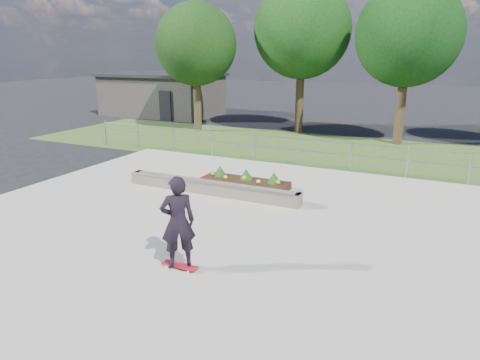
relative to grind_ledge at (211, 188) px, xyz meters
name	(u,v)px	position (x,y,z in m)	size (l,w,h in m)	color
ground	(207,237)	(1.49, -2.86, -0.26)	(120.00, 120.00, 0.00)	black
grass_verge	(323,150)	(1.49, 8.14, -0.25)	(30.00, 8.00, 0.02)	#355220
concrete_slab	(207,236)	(1.49, -2.86, -0.23)	(15.00, 15.00, 0.06)	#A0998E
fence	(300,149)	(1.49, 4.64, 0.51)	(20.06, 0.06, 1.20)	#95979E
building	(162,94)	(-12.51, 15.13, 1.25)	(8.40, 5.40, 3.00)	#322F2C
tree_far_left	(196,45)	(-6.51, 10.14, 4.59)	(4.55, 4.55, 7.15)	#362715
tree_mid_left	(302,30)	(-1.01, 12.14, 5.34)	(5.25, 5.25, 8.25)	#352315
tree_mid_right	(408,35)	(4.49, 11.14, 4.97)	(4.90, 4.90, 7.70)	#362315
grind_ledge	(211,188)	(0.00, 0.00, 0.00)	(6.00, 0.44, 0.43)	brown
planter_bed	(244,182)	(0.68, 1.04, -0.02)	(3.00, 1.20, 0.61)	black
skateboarder	(178,222)	(1.84, -4.62, 0.84)	(0.84, 0.80, 2.01)	white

